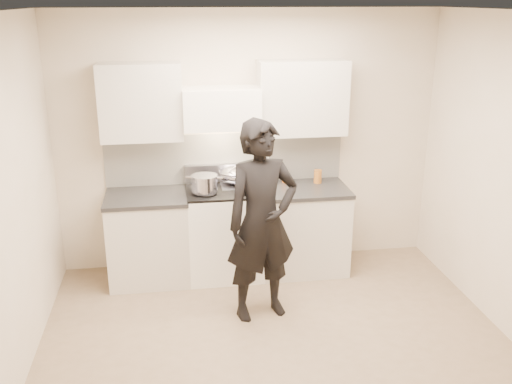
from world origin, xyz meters
TOP-DOWN VIEW (x-y plane):
  - ground_plane at (0.00, 0.00)m, footprint 4.00×4.00m
  - room_shell at (-0.06, 0.37)m, footprint 4.04×3.54m
  - stove at (-0.30, 1.42)m, footprint 0.76×0.65m
  - counter_right at (0.53, 1.43)m, footprint 0.92×0.67m
  - counter_left at (-1.08, 1.43)m, footprint 0.82×0.67m
  - wok at (-0.17, 1.55)m, footprint 0.34×0.41m
  - stock_pot at (-0.50, 1.32)m, footprint 0.36×0.31m
  - utensil_crock at (0.18, 1.63)m, footprint 0.10×0.10m
  - spice_jar at (0.36, 1.62)m, footprint 0.04×0.04m
  - oil_glass at (0.72, 1.56)m, footprint 0.08×0.08m
  - person at (-0.05, 0.56)m, footprint 0.76×0.60m

SIDE VIEW (x-z plane):
  - ground_plane at x=0.00m, z-range 0.00..0.00m
  - counter_right at x=0.53m, z-range 0.00..0.92m
  - counter_left at x=-1.08m, z-range 0.00..0.92m
  - stove at x=-0.30m, z-range 0.00..0.95m
  - person at x=-0.05m, z-range 0.00..1.83m
  - spice_jar at x=0.36m, z-range 0.92..1.02m
  - oil_glass at x=0.72m, z-range 0.92..1.06m
  - utensil_crock at x=0.18m, z-range 0.87..1.14m
  - stock_pot at x=-0.50m, z-range 0.96..1.13m
  - wok at x=-0.17m, z-range 0.91..1.19m
  - room_shell at x=-0.06m, z-range 0.25..2.95m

